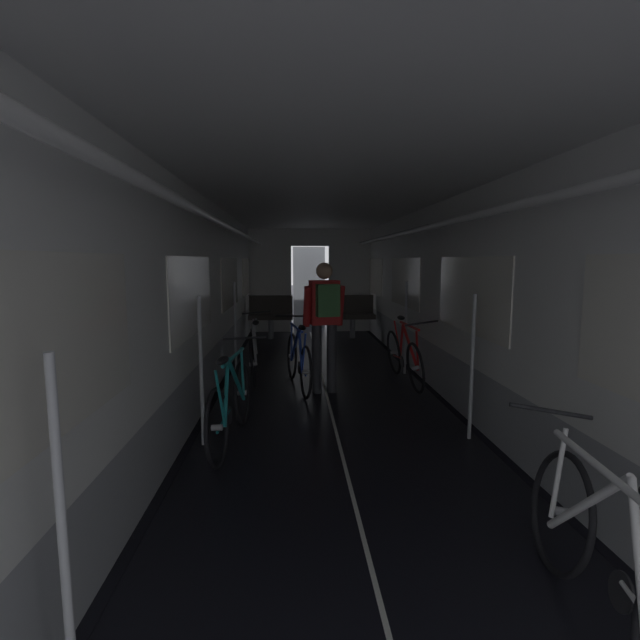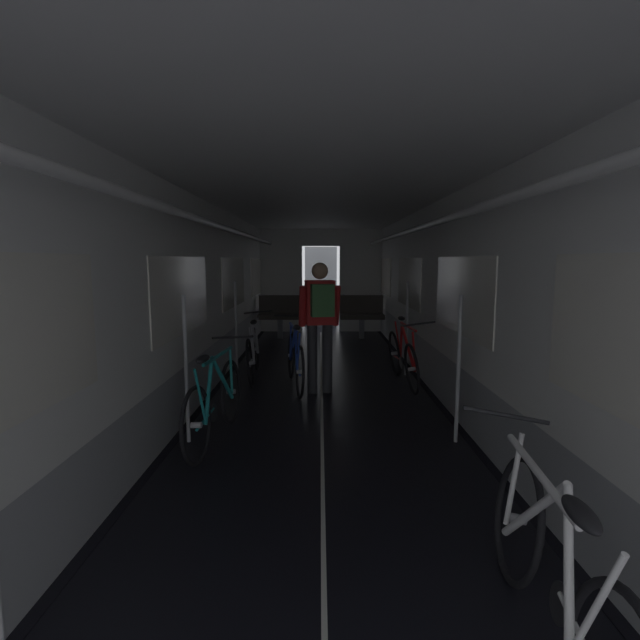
{
  "view_description": "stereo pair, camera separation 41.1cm",
  "coord_description": "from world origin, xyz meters",
  "px_view_note": "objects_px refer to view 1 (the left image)",
  "views": [
    {
      "loc": [
        -0.43,
        -2.13,
        1.71
      ],
      "look_at": [
        0.0,
        5.06,
        0.79
      ],
      "focal_mm": 26.12,
      "sensor_mm": 36.0,
      "label": 1
    },
    {
      "loc": [
        -0.02,
        -2.14,
        1.71
      ],
      "look_at": [
        0.0,
        5.06,
        0.79
      ],
      "focal_mm": 26.12,
      "sensor_mm": 36.0,
      "label": 2
    }
  ],
  "objects_px": {
    "bench_seat_far_right": "(352,312)",
    "person_cyclist_aisle": "(325,315)",
    "bicycle_silver": "(254,353)",
    "bicycle_white": "(613,564)",
    "bicycle_teal": "(231,403)",
    "bench_seat_far_left": "(271,313)",
    "bicycle_red": "(404,356)",
    "bicycle_blue_in_aisle": "(298,360)"
  },
  "relations": [
    {
      "from": "bench_seat_far_left",
      "to": "bicycle_blue_in_aisle",
      "type": "height_order",
      "value": "bench_seat_far_left"
    },
    {
      "from": "bicycle_red",
      "to": "person_cyclist_aisle",
      "type": "height_order",
      "value": "person_cyclist_aisle"
    },
    {
      "from": "bicycle_silver",
      "to": "person_cyclist_aisle",
      "type": "distance_m",
      "value": 1.4
    },
    {
      "from": "bench_seat_far_right",
      "to": "bicycle_silver",
      "type": "height_order",
      "value": "bench_seat_far_right"
    },
    {
      "from": "bicycle_red",
      "to": "bicycle_blue_in_aisle",
      "type": "distance_m",
      "value": 1.5
    },
    {
      "from": "bench_seat_far_left",
      "to": "bicycle_red",
      "type": "bearing_deg",
      "value": -62.4
    },
    {
      "from": "bench_seat_far_right",
      "to": "person_cyclist_aisle",
      "type": "relative_size",
      "value": 0.58
    },
    {
      "from": "bench_seat_far_left",
      "to": "bicycle_teal",
      "type": "xyz_separation_m",
      "value": [
        -0.11,
        -5.95,
        -0.18
      ]
    },
    {
      "from": "bicycle_white",
      "to": "person_cyclist_aisle",
      "type": "distance_m",
      "value": 4.22
    },
    {
      "from": "bicycle_red",
      "to": "person_cyclist_aisle",
      "type": "distance_m",
      "value": 1.38
    },
    {
      "from": "bench_seat_far_right",
      "to": "bicycle_red",
      "type": "bearing_deg",
      "value": -86.59
    },
    {
      "from": "bicycle_blue_in_aisle",
      "to": "bicycle_teal",
      "type": "bearing_deg",
      "value": -109.25
    },
    {
      "from": "bench_seat_far_left",
      "to": "bench_seat_far_right",
      "type": "relative_size",
      "value": 1.0
    },
    {
      "from": "bench_seat_far_left",
      "to": "bicycle_red",
      "type": "distance_m",
      "value": 4.39
    },
    {
      "from": "bicycle_white",
      "to": "bicycle_teal",
      "type": "bearing_deg",
      "value": 129.19
    },
    {
      "from": "bicycle_teal",
      "to": "bicycle_silver",
      "type": "xyz_separation_m",
      "value": [
        0.02,
        2.38,
        -0.0
      ]
    },
    {
      "from": "bicycle_teal",
      "to": "bicycle_red",
      "type": "relative_size",
      "value": 1.0
    },
    {
      "from": "bench_seat_far_right",
      "to": "person_cyclist_aisle",
      "type": "bearing_deg",
      "value": -101.93
    },
    {
      "from": "bicycle_teal",
      "to": "bicycle_blue_in_aisle",
      "type": "height_order",
      "value": "bicycle_teal"
    },
    {
      "from": "bicycle_teal",
      "to": "bicycle_white",
      "type": "height_order",
      "value": "bicycle_white"
    },
    {
      "from": "bench_seat_far_right",
      "to": "bicycle_red",
      "type": "xyz_separation_m",
      "value": [
        0.23,
        -3.89,
        -0.19
      ]
    },
    {
      "from": "bench_seat_far_right",
      "to": "bicycle_silver",
      "type": "distance_m",
      "value": 4.04
    },
    {
      "from": "person_cyclist_aisle",
      "to": "bench_seat_far_left",
      "type": "bearing_deg",
      "value": 101.54
    },
    {
      "from": "bicycle_red",
      "to": "bicycle_white",
      "type": "relative_size",
      "value": 1.0
    },
    {
      "from": "person_cyclist_aisle",
      "to": "bicycle_blue_in_aisle",
      "type": "distance_m",
      "value": 0.76
    },
    {
      "from": "bench_seat_far_left",
      "to": "bicycle_blue_in_aisle",
      "type": "xyz_separation_m",
      "value": [
        0.55,
        -4.07,
        -0.18
      ]
    },
    {
      "from": "bench_seat_far_right",
      "to": "bicycle_blue_in_aisle",
      "type": "height_order",
      "value": "bench_seat_far_right"
    },
    {
      "from": "bicycle_red",
      "to": "person_cyclist_aisle",
      "type": "relative_size",
      "value": 1.01
    },
    {
      "from": "bicycle_silver",
      "to": "bicycle_blue_in_aisle",
      "type": "xyz_separation_m",
      "value": [
        0.64,
        -0.51,
        0.0
      ]
    },
    {
      "from": "bicycle_red",
      "to": "person_cyclist_aisle",
      "type": "bearing_deg",
      "value": -158.66
    },
    {
      "from": "bench_seat_far_right",
      "to": "bicycle_red",
      "type": "height_order",
      "value": "same"
    },
    {
      "from": "person_cyclist_aisle",
      "to": "bicycle_white",
      "type": "bearing_deg",
      "value": -76.21
    },
    {
      "from": "bench_seat_far_right",
      "to": "person_cyclist_aisle",
      "type": "xyz_separation_m",
      "value": [
        -0.92,
        -4.33,
        0.45
      ]
    },
    {
      "from": "bicycle_red",
      "to": "bicycle_blue_in_aisle",
      "type": "relative_size",
      "value": 1.01
    },
    {
      "from": "bicycle_red",
      "to": "bicycle_white",
      "type": "bearing_deg",
      "value": -91.96
    },
    {
      "from": "bicycle_red",
      "to": "bicycle_silver",
      "type": "distance_m",
      "value": 2.15
    },
    {
      "from": "bicycle_teal",
      "to": "bicycle_blue_in_aisle",
      "type": "xyz_separation_m",
      "value": [
        0.66,
        1.88,
        0.0
      ]
    },
    {
      "from": "bicycle_white",
      "to": "bicycle_blue_in_aisle",
      "type": "relative_size",
      "value": 1.01
    },
    {
      "from": "bench_seat_far_right",
      "to": "bicycle_teal",
      "type": "height_order",
      "value": "bench_seat_far_right"
    },
    {
      "from": "bicycle_white",
      "to": "person_cyclist_aisle",
      "type": "relative_size",
      "value": 1.01
    },
    {
      "from": "bicycle_red",
      "to": "bicycle_blue_in_aisle",
      "type": "height_order",
      "value": "bicycle_red"
    },
    {
      "from": "bicycle_silver",
      "to": "bicycle_white",
      "type": "distance_m",
      "value": 5.21
    }
  ]
}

